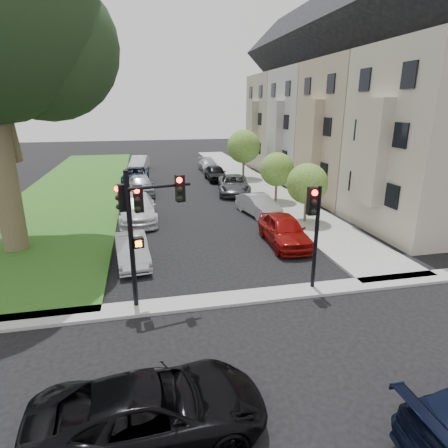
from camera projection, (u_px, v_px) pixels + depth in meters
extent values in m
plane|color=black|center=(257.00, 329.00, 12.04)|extent=(140.00, 140.00, 0.00)
cube|color=#24601A|center=(77.00, 187.00, 32.55)|extent=(8.00, 44.00, 0.12)
cube|color=gray|center=(251.00, 180.00, 35.74)|extent=(3.50, 44.00, 0.12)
cube|color=gray|center=(241.00, 298.00, 13.89)|extent=(60.00, 1.00, 0.12)
cube|color=gray|center=(435.00, 141.00, 20.50)|extent=(7.00, 7.40, 10.00)
cube|color=gray|center=(371.00, 152.00, 19.87)|extent=(0.70, 2.20, 5.50)
cube|color=black|center=(378.00, 133.00, 19.63)|extent=(0.08, 3.60, 6.00)
cube|color=gray|center=(360.00, 132.00, 27.48)|extent=(7.00, 7.40, 10.00)
cube|color=black|center=(372.00, 18.00, 25.21)|extent=(7.00, 7.55, 7.00)
cube|color=gray|center=(311.00, 140.00, 26.86)|extent=(0.70, 2.20, 5.50)
cube|color=black|center=(315.00, 125.00, 26.61)|extent=(0.08, 3.60, 6.00)
cube|color=gray|center=(315.00, 126.00, 34.47)|extent=(7.00, 7.40, 10.00)
cube|color=black|center=(321.00, 37.00, 32.20)|extent=(7.00, 7.55, 7.00)
cube|color=gray|center=(275.00, 133.00, 33.84)|extent=(0.70, 2.20, 5.50)
cube|color=black|center=(279.00, 121.00, 33.60)|extent=(0.08, 3.60, 6.00)
cube|color=tan|center=(285.00, 123.00, 41.45)|extent=(7.00, 7.40, 10.00)
cube|color=black|center=(289.00, 49.00, 39.18)|extent=(7.00, 7.55, 7.00)
cube|color=tan|center=(252.00, 128.00, 40.82)|extent=(0.70, 2.20, 5.50)
cube|color=black|center=(255.00, 118.00, 40.58)|extent=(0.08, 3.60, 6.00)
cylinder|color=brown|center=(2.00, 166.00, 17.33)|extent=(1.16, 1.16, 8.41)
sphere|color=#203B21|center=(45.00, 46.00, 17.18)|extent=(6.73, 6.73, 6.73)
cylinder|color=brown|center=(305.00, 209.00, 22.63)|extent=(0.17, 0.17, 1.74)
sphere|color=#3D651D|center=(307.00, 184.00, 22.15)|extent=(2.44, 2.44, 2.44)
cylinder|color=brown|center=(276.00, 191.00, 27.49)|extent=(0.18, 0.18, 1.75)
sphere|color=#3D651D|center=(277.00, 169.00, 27.01)|extent=(2.45, 2.45, 2.45)
cylinder|color=brown|center=(243.00, 168.00, 36.00)|extent=(0.22, 0.22, 2.24)
sphere|color=#3D651D|center=(244.00, 146.00, 35.39)|extent=(3.14, 3.14, 3.14)
cylinder|color=black|center=(131.00, 243.00, 12.58)|extent=(0.20, 0.20, 4.92)
cylinder|color=black|center=(160.00, 186.00, 12.21)|extent=(2.06, 0.54, 0.11)
cube|color=black|center=(138.00, 199.00, 12.18)|extent=(0.33, 0.30, 0.90)
cube|color=black|center=(180.00, 188.00, 12.37)|extent=(0.33, 0.30, 0.90)
cube|color=black|center=(122.00, 198.00, 12.30)|extent=(0.30, 0.33, 0.90)
sphere|color=#FF0C05|center=(138.00, 191.00, 11.96)|extent=(0.19, 0.19, 0.19)
sphere|color=black|center=(139.00, 209.00, 12.14)|extent=(0.19, 0.19, 0.19)
cube|color=black|center=(139.00, 242.00, 12.62)|extent=(0.37, 0.30, 0.36)
cube|color=#FF5905|center=(139.00, 244.00, 12.50)|extent=(0.21, 0.03, 0.21)
cylinder|color=black|center=(316.00, 240.00, 14.06)|extent=(0.16, 0.16, 4.10)
cube|color=black|center=(312.00, 201.00, 13.55)|extent=(0.33, 0.29, 1.03)
sphere|color=#FF0C05|center=(315.00, 193.00, 13.29)|extent=(0.22, 0.22, 0.22)
imported|color=black|center=(151.00, 411.00, 7.92)|extent=(5.17, 2.68, 1.39)
imported|color=maroon|center=(284.00, 230.00, 19.15)|extent=(2.00, 4.62, 1.55)
imported|color=#999BA0|center=(258.00, 205.00, 24.32)|extent=(2.20, 4.30, 1.35)
imported|color=#3F4247|center=(234.00, 185.00, 30.31)|extent=(3.32, 5.62, 1.46)
imported|color=black|center=(216.00, 173.00, 35.48)|extent=(1.76, 4.30, 1.46)
imported|color=#999BA0|center=(208.00, 165.00, 40.75)|extent=(1.88, 4.48, 1.29)
imported|color=#999BA0|center=(132.00, 250.00, 16.91)|extent=(1.75, 4.00, 1.28)
imported|color=silver|center=(137.00, 208.00, 23.14)|extent=(2.39, 5.54, 1.59)
imported|color=#999BA0|center=(141.00, 185.00, 29.86)|extent=(2.24, 4.78, 1.58)
imported|color=black|center=(135.00, 175.00, 34.39)|extent=(2.55, 5.17, 1.41)
imported|color=silver|center=(139.00, 163.00, 41.20)|extent=(2.34, 4.89, 1.54)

